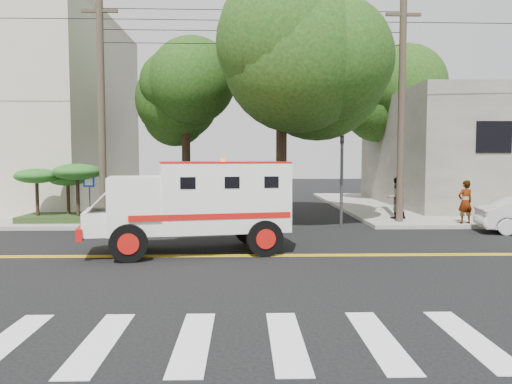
{
  "coord_description": "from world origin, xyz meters",
  "views": [
    {
      "loc": [
        -0.05,
        -13.82,
        2.76
      ],
      "look_at": [
        0.37,
        2.77,
        1.6
      ],
      "focal_mm": 35.0,
      "sensor_mm": 36.0,
      "label": 1
    }
  ],
  "objects": [
    {
      "name": "pedestrian_a",
      "position": [
        8.68,
        5.5,
        1.0
      ],
      "size": [
        0.69,
        0.53,
        1.71
      ],
      "primitive_type": "imported",
      "rotation": [
        0.0,
        0.0,
        3.35
      ],
      "color": "gray",
      "rests_on": "sidewalk_ne"
    },
    {
      "name": "pedestrian_b",
      "position": [
        6.46,
        7.17,
        1.03
      ],
      "size": [
        0.91,
        0.73,
        1.76
      ],
      "primitive_type": "imported",
      "rotation": [
        0.0,
        0.0,
        3.23
      ],
      "color": "gray",
      "rests_on": "sidewalk_ne"
    },
    {
      "name": "building_right",
      "position": [
        15.0,
        14.0,
        3.15
      ],
      "size": [
        14.0,
        12.0,
        6.0
      ],
      "primitive_type": "cube",
      "color": "#646056",
      "rests_on": "sidewalk_ne"
    },
    {
      "name": "ground",
      "position": [
        0.0,
        0.0,
        0.0
      ],
      "size": [
        100.0,
        100.0,
        0.0
      ],
      "primitive_type": "plane",
      "color": "black",
      "rests_on": "ground"
    },
    {
      "name": "tree_left",
      "position": [
        -2.68,
        11.79,
        5.73
      ],
      "size": [
        4.48,
        4.2,
        7.7
      ],
      "color": "black",
      "rests_on": "ground"
    },
    {
      "name": "tree_right",
      "position": [
        8.84,
        15.77,
        6.09
      ],
      "size": [
        4.8,
        4.5,
        8.2
      ],
      "color": "black",
      "rests_on": "ground"
    },
    {
      "name": "traffic_signal",
      "position": [
        3.8,
        5.6,
        2.23
      ],
      "size": [
        0.15,
        0.18,
        3.6
      ],
      "color": "#3F3F42",
      "rests_on": "ground"
    },
    {
      "name": "utility_pole_left",
      "position": [
        -5.6,
        6.0,
        4.5
      ],
      "size": [
        0.28,
        0.28,
        9.0
      ],
      "primitive_type": "cylinder",
      "color": "#382D23",
      "rests_on": "ground"
    },
    {
      "name": "armored_truck",
      "position": [
        -1.38,
        0.61,
        1.5
      ],
      "size": [
        6.07,
        3.21,
        2.63
      ],
      "rotation": [
        0.0,
        0.0,
        0.19
      ],
      "color": "white",
      "rests_on": "ground"
    },
    {
      "name": "accessibility_sign",
      "position": [
        -6.2,
        6.17,
        1.37
      ],
      "size": [
        0.45,
        0.1,
        2.02
      ],
      "color": "#3F3F42",
      "rests_on": "ground"
    },
    {
      "name": "palm_planter",
      "position": [
        -7.44,
        6.62,
        1.65
      ],
      "size": [
        3.52,
        2.63,
        2.36
      ],
      "color": "#1E3314",
      "rests_on": "sidewalk_nw"
    },
    {
      "name": "utility_pole_right",
      "position": [
        6.3,
        6.2,
        4.5
      ],
      "size": [
        0.28,
        0.28,
        9.0
      ],
      "primitive_type": "cylinder",
      "color": "#382D23",
      "rests_on": "ground"
    },
    {
      "name": "tree_main",
      "position": [
        1.94,
        6.21,
        7.2
      ],
      "size": [
        6.08,
        5.7,
        9.85
      ],
      "color": "black",
      "rests_on": "ground"
    },
    {
      "name": "sidewalk_ne",
      "position": [
        13.5,
        13.5,
        0.07
      ],
      "size": [
        17.0,
        17.0,
        0.15
      ],
      "primitive_type": "cube",
      "color": "gray",
      "rests_on": "ground"
    }
  ]
}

